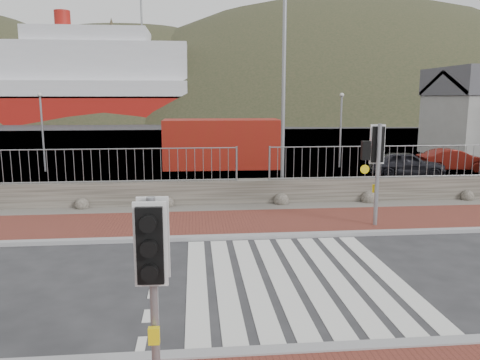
{
  "coord_description": "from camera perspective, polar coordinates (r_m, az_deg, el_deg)",
  "views": [
    {
      "loc": [
        -2.1,
        -9.47,
        3.88
      ],
      "look_at": [
        -0.88,
        3.0,
        1.66
      ],
      "focal_mm": 35.0,
      "sensor_mm": 36.0,
      "label": 1
    }
  ],
  "objects": [
    {
      "name": "kerb_far",
      "position": [
        13.22,
        3.83,
        -6.82
      ],
      "size": [
        40.0,
        0.25,
        0.12
      ],
      "primitive_type": "cube",
      "color": "gray",
      "rests_on": "ground"
    },
    {
      "name": "zebra_crossing",
      "position": [
        10.45,
        6.57,
        -11.79
      ],
      "size": [
        4.62,
        5.6,
        0.01
      ],
      "color": "silver",
      "rests_on": "ground"
    },
    {
      "name": "car_b",
      "position": [
        27.34,
        24.51,
        2.23
      ],
      "size": [
        3.63,
        1.39,
        1.18
      ],
      "primitive_type": "imported",
      "rotation": [
        0.0,
        0.0,
        1.53
      ],
      "color": "#5E130D",
      "rests_on": "ground"
    },
    {
      "name": "quay",
      "position": [
        37.63,
        -2.36,
        4.13
      ],
      "size": [
        120.0,
        40.0,
        0.5
      ],
      "primitive_type": "cube",
      "color": "#4C4C4F",
      "rests_on": "ground"
    },
    {
      "name": "water",
      "position": [
        72.51,
        -3.95,
        6.97
      ],
      "size": [
        220.0,
        50.0,
        0.05
      ],
      "primitive_type": "cube",
      "color": "#3F4C54",
      "rests_on": "ground"
    },
    {
      "name": "kerb_near",
      "position": [
        7.81,
        11.46,
        -19.55
      ],
      "size": [
        40.0,
        0.25,
        0.12
      ],
      "primitive_type": "cube",
      "color": "gray",
      "rests_on": "ground"
    },
    {
      "name": "sidewalk_far",
      "position": [
        14.64,
        2.87,
        -5.17
      ],
      "size": [
        40.0,
        3.0,
        0.08
      ],
      "primitive_type": "cube",
      "color": "brown",
      "rests_on": "ground"
    },
    {
      "name": "stone_wall",
      "position": [
        17.25,
        1.52,
        -1.42
      ],
      "size": [
        40.0,
        0.6,
        0.9
      ],
      "primitive_type": "cube",
      "color": "#454139",
      "rests_on": "ground"
    },
    {
      "name": "gravel_strip",
      "position": [
        16.56,
        1.86,
        -3.4
      ],
      "size": [
        40.0,
        1.5,
        0.06
      ],
      "primitive_type": "cube",
      "color": "#59544C",
      "rests_on": "ground"
    },
    {
      "name": "streetlight",
      "position": [
        17.96,
        5.77,
        12.33
      ],
      "size": [
        1.71,
        0.58,
        8.19
      ],
      "rotation": [
        0.0,
        0.0,
        0.24
      ],
      "color": "gray",
      "rests_on": "ground"
    },
    {
      "name": "shipping_container",
      "position": [
        26.2,
        -2.25,
        4.47
      ],
      "size": [
        6.45,
        2.77,
        2.67
      ],
      "primitive_type": "cube",
      "rotation": [
        0.0,
        0.0,
        -0.01
      ],
      "color": "maroon",
      "rests_on": "ground"
    },
    {
      "name": "traffic_signal_far",
      "position": [
        14.35,
        16.37,
        3.15
      ],
      "size": [
        0.75,
        0.29,
        3.12
      ],
      "rotation": [
        0.0,
        0.0,
        3.1
      ],
      "color": "gray",
      "rests_on": "ground"
    },
    {
      "name": "traffic_signal_near",
      "position": [
        5.81,
        -10.6,
        -9.43
      ],
      "size": [
        0.4,
        0.25,
        2.72
      ],
      "rotation": [
        0.0,
        0.0,
        -0.04
      ],
      "color": "gray",
      "rests_on": "ground"
    },
    {
      "name": "ferry",
      "position": [
        80.6,
        -22.22,
        10.38
      ],
      "size": [
        50.0,
        16.0,
        20.0
      ],
      "color": "maroon",
      "rests_on": "ground"
    },
    {
      "name": "hills_backdrop",
      "position": [
        101.42,
        -0.38,
        -5.34
      ],
      "size": [
        254.0,
        90.0,
        100.0
      ],
      "color": "#282F1C",
      "rests_on": "ground"
    },
    {
      "name": "railing",
      "position": [
        16.88,
        1.61,
        3.04
      ],
      "size": [
        18.07,
        0.07,
        1.22
      ],
      "color": "gray",
      "rests_on": "stone_wall"
    },
    {
      "name": "car_a",
      "position": [
        24.68,
        19.68,
        1.87
      ],
      "size": [
        3.85,
        2.18,
        1.24
      ],
      "primitive_type": "imported",
      "rotation": [
        0.0,
        0.0,
        1.36
      ],
      "color": "black",
      "rests_on": "ground"
    },
    {
      "name": "ground",
      "position": [
        10.45,
        6.57,
        -11.82
      ],
      "size": [
        220.0,
        220.0,
        0.0
      ],
      "primitive_type": "plane",
      "color": "#28282B",
      "rests_on": "ground"
    }
  ]
}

